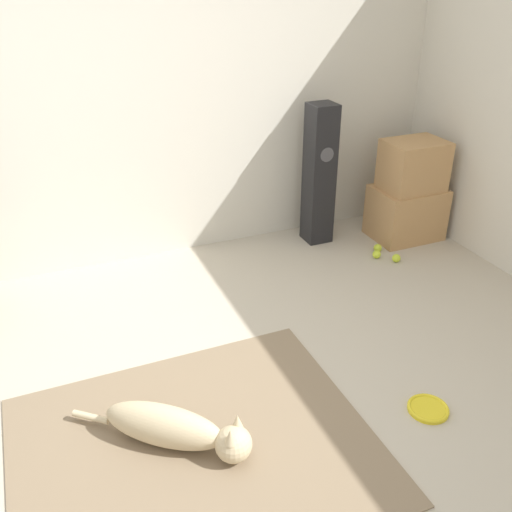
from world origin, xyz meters
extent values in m
plane|color=#BCB29E|center=(0.00, 0.00, 0.00)|extent=(12.00, 12.00, 0.00)
cube|color=beige|center=(0.00, 2.10, 1.27)|extent=(8.00, 0.06, 2.55)
cube|color=#847056|center=(-0.14, -0.03, 0.01)|extent=(1.73, 1.46, 0.01)
ellipsoid|color=beige|center=(-0.27, 0.07, 0.12)|extent=(0.59, 0.54, 0.22)
sphere|color=beige|center=(0.01, -0.17, 0.10)|extent=(0.18, 0.18, 0.18)
cone|color=beige|center=(0.04, -0.13, 0.20)|extent=(0.06, 0.06, 0.08)
cone|color=beige|center=(-0.02, -0.21, 0.20)|extent=(0.06, 0.06, 0.08)
cylinder|color=beige|center=(-0.59, 0.33, 0.06)|extent=(0.18, 0.16, 0.03)
cylinder|color=yellow|center=(1.08, -0.25, 0.01)|extent=(0.22, 0.22, 0.02)
torus|color=yellow|center=(1.08, -0.25, 0.02)|extent=(0.22, 0.22, 0.02)
cube|color=tan|center=(2.23, 1.57, 0.22)|extent=(0.56, 0.43, 0.44)
cube|color=tan|center=(2.23, 1.55, 0.64)|extent=(0.47, 0.36, 0.40)
cube|color=black|center=(1.51, 1.81, 0.57)|extent=(0.21, 0.21, 1.14)
cylinder|color=#4C4C51|center=(1.51, 1.70, 0.77)|extent=(0.11, 0.00, 0.11)
sphere|color=#C6E033|center=(1.79, 1.31, 0.03)|extent=(0.07, 0.07, 0.07)
sphere|color=#C6E033|center=(1.86, 1.40, 0.03)|extent=(0.07, 0.07, 0.07)
sphere|color=#C6E033|center=(1.90, 1.20, 0.03)|extent=(0.07, 0.07, 0.07)
camera|label=1|loc=(-0.66, -2.01, 2.15)|focal=40.00mm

